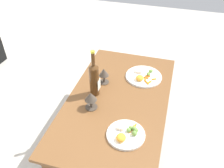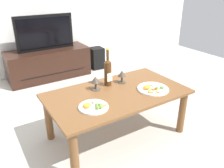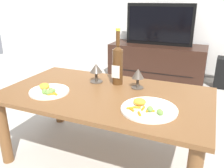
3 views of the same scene
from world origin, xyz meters
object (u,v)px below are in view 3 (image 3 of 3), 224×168
(tv_stand, at_px, (157,62))
(wine_bottle, at_px, (118,63))
(dinner_plate_right, at_px, (149,108))
(goblet_right, at_px, (138,75))
(dinner_plate_left, at_px, (49,91))
(dining_table, at_px, (105,104))
(tv_screen, at_px, (159,24))
(goblet_left, at_px, (96,69))

(tv_stand, relative_size, wine_bottle, 3.29)
(tv_stand, relative_size, dinner_plate_right, 4.14)
(goblet_right, height_order, dinner_plate_left, goblet_right)
(dining_table, distance_m, wine_bottle, 0.29)
(tv_screen, height_order, dinner_plate_left, tv_screen)
(goblet_right, bearing_deg, dinner_plate_left, -148.47)
(wine_bottle, xyz_separation_m, dinner_plate_right, (0.31, -0.32, -0.13))
(goblet_left, bearing_deg, goblet_right, -0.00)
(tv_stand, height_order, goblet_right, goblet_right)
(goblet_left, bearing_deg, tv_stand, 87.91)
(tv_screen, height_order, dinner_plate_right, tv_screen)
(tv_stand, relative_size, goblet_left, 9.21)
(dining_table, height_order, dinner_plate_left, dinner_plate_left)
(dinner_plate_left, bearing_deg, tv_screen, 83.01)
(goblet_left, relative_size, dinner_plate_right, 0.45)
(tv_stand, height_order, goblet_left, goblet_left)
(dining_table, xyz_separation_m, tv_stand, (-0.08, 1.85, -0.17))
(dining_table, height_order, wine_bottle, wine_bottle)
(goblet_right, bearing_deg, dining_table, -135.69)
(tv_screen, bearing_deg, goblet_left, -92.09)
(dining_table, distance_m, goblet_right, 0.28)
(dining_table, height_order, tv_stand, dining_table)
(wine_bottle, height_order, goblet_left, wine_bottle)
(dining_table, relative_size, goblet_left, 9.61)
(dinner_plate_left, distance_m, dinner_plate_right, 0.64)
(dining_table, height_order, goblet_right, goblet_right)
(tv_screen, bearing_deg, goblet_right, -81.86)
(goblet_right, distance_m, dinner_plate_right, 0.34)
(goblet_right, distance_m, dinner_plate_left, 0.57)
(dinner_plate_left, xyz_separation_m, dinner_plate_right, (0.64, 0.00, -0.00))
(wine_bottle, relative_size, dinner_plate_left, 1.53)
(goblet_right, relative_size, dinner_plate_left, 0.54)
(dinner_plate_right, bearing_deg, tv_screen, 101.30)
(tv_screen, relative_size, dinner_plate_right, 2.88)
(wine_bottle, bearing_deg, dinner_plate_left, -135.95)
(tv_stand, distance_m, goblet_right, 1.74)
(wine_bottle, height_order, goblet_right, wine_bottle)
(tv_stand, xyz_separation_m, goblet_left, (-0.06, -1.69, 0.34))
(goblet_left, distance_m, dinner_plate_right, 0.55)
(tv_screen, xyz_separation_m, goblet_right, (0.24, -1.68, -0.15))
(tv_screen, relative_size, dinner_plate_left, 3.49)
(tv_stand, relative_size, dinner_plate_left, 5.02)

